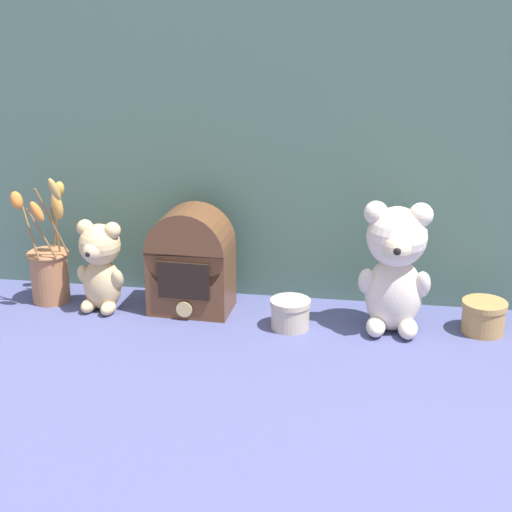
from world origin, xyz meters
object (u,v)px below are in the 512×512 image
Objects in this scene: teddy_bear_large at (395,265)px; decorative_tin_tall at (290,314)px; vintage_radio at (191,262)px; teddy_bear_medium at (100,264)px; flower_vase at (49,266)px; decorative_tin_short at (483,317)px.

decorative_tin_tall is (-0.21, -0.02, -0.11)m from teddy_bear_large.
vintage_radio is (-0.43, 0.04, -0.03)m from teddy_bear_large.
flower_vase reaches higher than teddy_bear_medium.
decorative_tin_tall is (0.55, -0.06, -0.05)m from flower_vase.
decorative_tin_short is (0.18, 0.02, -0.11)m from teddy_bear_large.
teddy_bear_medium is 2.40× the size of decorative_tin_tall.
vintage_radio reaches higher than decorative_tin_tall.
flower_vase reaches higher than decorative_tin_tall.
flower_vase is at bearing 174.08° from decorative_tin_tall.
decorative_tin_short is at bearing 5.95° from decorative_tin_tall.
flower_vase reaches higher than decorative_tin_short.
teddy_bear_medium is 2.21× the size of decorative_tin_short.
teddy_bear_large is 1.35× the size of teddy_bear_medium.
teddy_bear_medium reaches higher than decorative_tin_tall.
vintage_radio is (0.19, 0.03, 0.01)m from teddy_bear_medium.
teddy_bear_large is 0.76m from flower_vase.
teddy_bear_large is 1.18× the size of vintage_radio.
flower_vase is at bearing 168.77° from teddy_bear_medium.
teddy_bear_large is 3.25× the size of decorative_tin_tall.
vintage_radio is at bearing 0.39° from flower_vase.
vintage_radio is 2.54× the size of decorative_tin_short.
vintage_radio is 2.76× the size of decorative_tin_tall.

